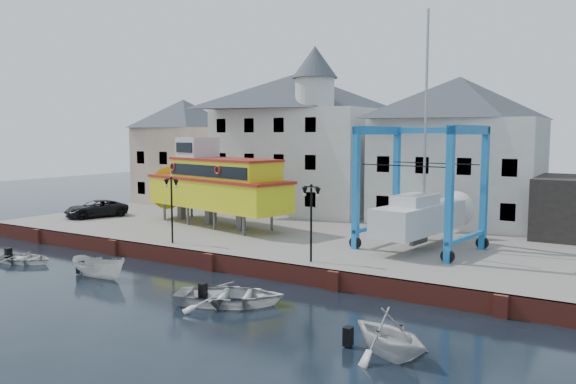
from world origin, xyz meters
The scene contains 15 objects.
ground centered at (0.00, 0.00, 0.00)m, with size 140.00×140.00×0.00m, color black.
hardstanding centered at (0.00, 11.00, 0.50)m, with size 44.00×22.00×1.00m, color slate.
quay_wall centered at (0.00, 0.10, 0.50)m, with size 44.00×0.47×1.00m.
building_pink centered at (-18.00, 18.00, 6.15)m, with size 8.00×7.00×10.30m.
building_white_main centered at (-4.87, 18.39, 7.34)m, with size 14.00×8.30×14.00m.
building_white_right centered at (9.00, 19.00, 6.60)m, with size 12.00×8.00×11.20m.
lamp_post_left centered at (-4.00, 1.20, 4.17)m, with size 1.12×0.32×4.20m.
lamp_post_right centered at (6.00, 1.20, 4.17)m, with size 1.12×0.32×4.20m.
tour_boat centered at (-6.75, 8.22, 4.12)m, with size 15.62×7.14×6.62m.
travel_lift centered at (9.97, 8.38, 3.35)m, with size 7.28×9.58×14.09m.
van centered at (-17.28, 6.30, 1.70)m, with size 2.32×5.02×1.40m, color black.
motorboat_a centered at (-4.05, -4.50, 0.00)m, with size 1.35×3.58×1.38m, color silver.
motorboat_b centered at (4.91, -4.57, 0.00)m, with size 3.62×5.06×1.05m, color silver.
motorboat_c centered at (13.46, -6.49, 0.00)m, with size 2.97×3.44×1.81m, color silver.
motorboat_d centered at (-10.94, -4.43, 0.00)m, with size 2.63×3.68×0.76m, color silver.
Camera 1 is at (20.42, -24.72, 7.80)m, focal length 35.00 mm.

